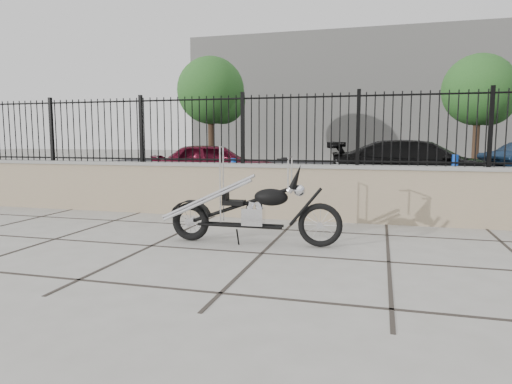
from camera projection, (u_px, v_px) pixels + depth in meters
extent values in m
plane|color=#99968E|center=(262.00, 253.00, 5.60)|extent=(90.00, 90.00, 0.00)
plane|color=black|center=(343.00, 175.00, 17.57)|extent=(30.00, 30.00, 0.00)
cube|color=gray|center=(298.00, 192.00, 7.94)|extent=(14.00, 0.36, 0.96)
cube|color=black|center=(298.00, 129.00, 7.81)|extent=(14.00, 0.08, 1.20)
cube|color=beige|center=(361.00, 99.00, 30.51)|extent=(22.00, 6.00, 8.00)
imported|color=#510B1C|center=(215.00, 164.00, 13.59)|extent=(4.05, 2.63, 1.28)
imported|color=black|center=(421.00, 166.00, 11.80)|extent=(4.77, 2.09, 1.36)
cylinder|color=#0B1FAF|center=(233.00, 179.00, 10.60)|extent=(0.15, 0.15, 0.94)
cylinder|color=#0B45AC|center=(454.00, 180.00, 9.50)|extent=(0.17, 0.17, 1.07)
cylinder|color=#382619|center=(211.00, 135.00, 22.53)|extent=(0.31, 0.31, 3.07)
sphere|color=#39732B|center=(211.00, 87.00, 22.25)|extent=(3.27, 3.27, 3.27)
cylinder|color=#382619|center=(476.00, 137.00, 19.85)|extent=(0.29, 0.29, 2.86)
sphere|color=#296D28|center=(479.00, 86.00, 19.59)|extent=(3.06, 3.06, 3.06)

